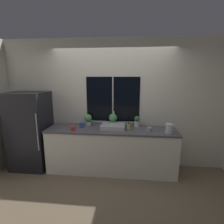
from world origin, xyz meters
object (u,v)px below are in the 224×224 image
(potted_plant_left, at_px, (88,119))
(soap_bottle, at_px, (128,126))
(refrigerator, at_px, (31,130))
(potted_plant_right, at_px, (137,121))
(potted_plant_center, at_px, (113,118))
(mug_red, at_px, (73,128))
(kettle, at_px, (170,128))
(sink, at_px, (113,126))
(mug_blue, at_px, (82,125))
(mug_grey, at_px, (149,130))

(potted_plant_left, distance_m, soap_bottle, 0.89)
(refrigerator, xyz_separation_m, potted_plant_left, (1.20, 0.21, 0.23))
(potted_plant_right, bearing_deg, potted_plant_left, -180.00)
(potted_plant_center, bearing_deg, soap_bottle, -32.33)
(mug_red, bearing_deg, kettle, 0.36)
(sink, distance_m, kettle, 1.08)
(potted_plant_right, height_order, kettle, potted_plant_right)
(potted_plant_center, xyz_separation_m, soap_bottle, (0.33, -0.21, -0.10))
(potted_plant_right, height_order, mug_blue, potted_plant_right)
(refrigerator, distance_m, potted_plant_left, 1.24)
(potted_plant_right, bearing_deg, mug_red, -162.93)
(sink, distance_m, potted_plant_center, 0.23)
(potted_plant_center, bearing_deg, mug_red, -152.80)
(sink, xyz_separation_m, potted_plant_right, (0.48, 0.19, 0.07))
(sink, height_order, potted_plant_center, sink)
(refrigerator, height_order, soap_bottle, refrigerator)
(mug_grey, bearing_deg, soap_bottle, 165.30)
(refrigerator, distance_m, soap_bottle, 2.07)
(soap_bottle, height_order, mug_grey, soap_bottle)
(mug_blue, bearing_deg, potted_plant_right, 8.81)
(refrigerator, height_order, potted_plant_left, refrigerator)
(refrigerator, bearing_deg, soap_bottle, -0.06)
(refrigerator, relative_size, mug_grey, 17.55)
(mug_grey, distance_m, kettle, 0.37)
(soap_bottle, relative_size, kettle, 0.74)
(sink, height_order, mug_red, sink)
(soap_bottle, relative_size, mug_grey, 1.59)
(mug_blue, relative_size, kettle, 0.52)
(soap_bottle, relative_size, mug_blue, 1.44)
(potted_plant_center, relative_size, soap_bottle, 1.82)
(potted_plant_right, xyz_separation_m, mug_blue, (-1.13, -0.17, -0.07))
(potted_plant_center, relative_size, mug_grey, 2.90)
(mug_blue, height_order, kettle, kettle)
(potted_plant_center, bearing_deg, sink, -84.17)
(potted_plant_center, xyz_separation_m, mug_red, (-0.74, -0.38, -0.12))
(mug_grey, xyz_separation_m, mug_red, (-1.47, -0.07, -0.00))
(potted_plant_left, bearing_deg, potted_plant_right, 0.00)
(mug_red, bearing_deg, potted_plant_center, 27.20)
(refrigerator, distance_m, mug_grey, 2.46)
(potted_plant_right, height_order, soap_bottle, potted_plant_right)
(mug_grey, bearing_deg, kettle, -9.09)
(mug_blue, distance_m, kettle, 1.73)
(kettle, bearing_deg, mug_grey, 170.91)
(soap_bottle, relative_size, mug_red, 1.60)
(potted_plant_center, relative_size, mug_blue, 2.62)
(potted_plant_center, bearing_deg, potted_plant_right, 0.00)
(potted_plant_left, xyz_separation_m, mug_red, (-0.21, -0.38, -0.10))
(soap_bottle, bearing_deg, potted_plant_right, 50.88)
(potted_plant_right, bearing_deg, soap_bottle, -129.12)
(sink, distance_m, soap_bottle, 0.31)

